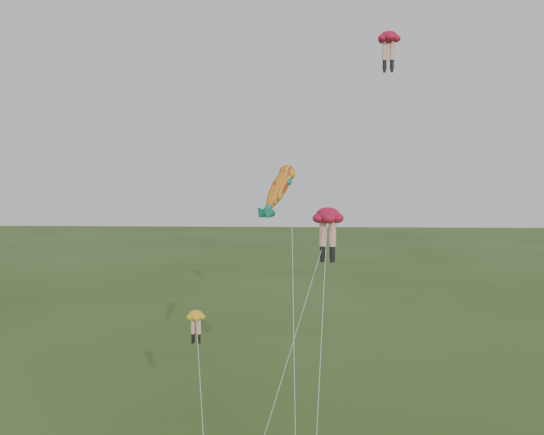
{
  "coord_description": "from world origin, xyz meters",
  "views": [
    {
      "loc": [
        1.37,
        -24.78,
        15.78
      ],
      "look_at": [
        0.04,
        6.0,
        13.48
      ],
      "focal_mm": 40.0,
      "sensor_mm": 36.0,
      "label": 1
    }
  ],
  "objects": [
    {
      "name": "legs_kite_red_high",
      "position": [
        6.39,
        10.82,
        22.91
      ],
      "size": [
        8.78,
        11.47,
        23.92
      ],
      "rotation": [
        0.0,
        0.0,
        -0.17
      ],
      "color": "#B21232",
      "rests_on": "ground"
    },
    {
      "name": "legs_kite_red_mid",
      "position": [
        2.86,
        5.67,
        13.26
      ],
      "size": [
        2.15,
        10.31,
        14.03
      ],
      "rotation": [
        0.0,
        0.0,
        -0.23
      ],
      "color": "#B21232",
      "rests_on": "ground"
    },
    {
      "name": "legs_kite_yellow",
      "position": [
        -3.59,
        4.17,
        8.21
      ],
      "size": [
        2.61,
        8.99,
        8.97
      ],
      "rotation": [
        0.0,
        0.0,
        -0.07
      ],
      "color": "yellow",
      "rests_on": "ground"
    },
    {
      "name": "fish_kite",
      "position": [
        0.45,
        5.69,
        14.98
      ],
      "size": [
        2.23,
        8.82,
        16.42
      ],
      "rotation": [
        0.85,
        0.0,
        -0.65
      ],
      "color": "gold",
      "rests_on": "ground"
    }
  ]
}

